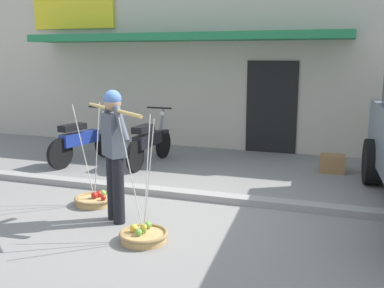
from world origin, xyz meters
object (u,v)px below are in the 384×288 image
at_px(wooden_crate, 332,163).
at_px(fruit_basket_left_side, 95,199).
at_px(fruit_vendor, 114,147).
at_px(motorcycle_nearest_shop, 83,141).
at_px(motorcycle_second_in_row, 149,142).
at_px(fruit_basket_right_side, 144,235).

bearing_deg(wooden_crate, fruit_basket_left_side, -136.35).
relative_size(fruit_vendor, wooden_crate, 3.85).
height_order(fruit_vendor, fruit_basket_left_side, fruit_vendor).
height_order(motorcycle_nearest_shop, motorcycle_second_in_row, same).
distance_m(fruit_vendor, fruit_basket_left_side, 1.19).
bearing_deg(fruit_basket_left_side, motorcycle_nearest_shop, 125.78).
xyz_separation_m(fruit_vendor, wooden_crate, (2.57, 3.51, -0.82)).
relative_size(fruit_basket_right_side, wooden_crate, 3.30).
bearing_deg(wooden_crate, fruit_vendor, -126.18).
bearing_deg(fruit_basket_right_side, motorcycle_nearest_shop, 131.63).
distance_m(fruit_vendor, wooden_crate, 4.42).
relative_size(fruit_vendor, motorcycle_nearest_shop, 0.95).
height_order(motorcycle_nearest_shop, wooden_crate, motorcycle_nearest_shop).
bearing_deg(wooden_crate, motorcycle_second_in_row, -170.41).
bearing_deg(motorcycle_nearest_shop, fruit_basket_right_side, -48.37).
bearing_deg(fruit_basket_right_side, wooden_crate, 63.82).
distance_m(fruit_basket_right_side, motorcycle_second_in_row, 3.72).
relative_size(fruit_vendor, fruit_basket_right_side, 1.17).
bearing_deg(motorcycle_second_in_row, fruit_vendor, -73.80).
relative_size(fruit_basket_left_side, fruit_basket_right_side, 1.00).
distance_m(fruit_basket_left_side, motorcycle_second_in_row, 2.49).
bearing_deg(fruit_basket_left_side, fruit_vendor, -38.42).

